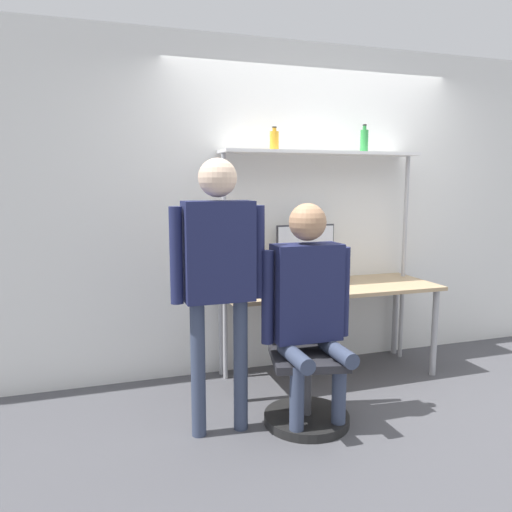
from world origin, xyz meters
The scene contains 12 objects.
ground_plane centered at (0.00, 0.00, 0.00)m, with size 12.00×12.00×0.00m, color #4C4C51.
wall_back centered at (0.00, 0.73, 1.35)m, with size 8.00×0.06×2.70m.
desk centered at (0.00, 0.36, 0.67)m, with size 1.76×0.68×0.74m.
shelf_unit centered at (0.00, 0.54, 1.56)m, with size 1.67×0.30×1.81m.
monitor centered at (-0.13, 0.54, 1.00)m, with size 0.51×0.21×0.48m.
laptop centered at (-0.45, 0.26, 0.82)m, with size 0.31×0.26×0.26m.
cell_phone centered at (-0.20, 0.17, 0.75)m, with size 0.07×0.15×0.01m.
office_chair centered at (-0.49, -0.32, 0.28)m, with size 0.56×0.56×0.92m.
person_seated centered at (-0.50, -0.36, 0.85)m, with size 0.61×0.48×1.44m.
person_standing centered at (-1.07, -0.30, 1.10)m, with size 0.59×0.23×1.71m.
bottle_green centered at (0.39, 0.54, 1.91)m, with size 0.06×0.06×0.23m.
bottle_amber centered at (-0.41, 0.54, 1.89)m, with size 0.07×0.07×0.18m.
Camera 1 is at (-1.78, -3.19, 1.56)m, focal length 35.00 mm.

